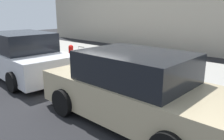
{
  "coord_description": "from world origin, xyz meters",
  "views": [
    {
      "loc": [
        -6.24,
        5.35,
        2.42
      ],
      "look_at": [
        -1.67,
        0.36,
        0.62
      ],
      "focal_mm": 36.23,
      "sensor_mm": 36.0,
      "label": 1
    }
  ],
  "objects_px": {
    "parked_car_white_1": "(23,56)",
    "bollard_post": "(58,52)",
    "suitcase_olive_2": "(148,72)",
    "suitcase_silver_5": "(108,67)",
    "parked_car_beige_0": "(135,89)",
    "suitcase_red_1": "(162,79)",
    "suitcase_black_3": "(133,70)",
    "suitcase_teal_4": "(121,67)",
    "suitcase_red_8": "(82,59)",
    "fire_hydrant": "(71,54)",
    "suitcase_navy_7": "(90,60)",
    "suitcase_navy_0": "(179,82)",
    "suitcase_maroon_6": "(100,62)"
  },
  "relations": [
    {
      "from": "suitcase_navy_0",
      "to": "suitcase_silver_5",
      "type": "relative_size",
      "value": 0.99
    },
    {
      "from": "suitcase_red_1",
      "to": "suitcase_olive_2",
      "type": "xyz_separation_m",
      "value": [
        0.55,
        -0.04,
        0.1
      ]
    },
    {
      "from": "suitcase_navy_7",
      "to": "parked_car_white_1",
      "type": "relative_size",
      "value": 0.17
    },
    {
      "from": "suitcase_red_1",
      "to": "suitcase_black_3",
      "type": "bearing_deg",
      "value": 0.13
    },
    {
      "from": "suitcase_olive_2",
      "to": "suitcase_silver_5",
      "type": "relative_size",
      "value": 1.12
    },
    {
      "from": "suitcase_red_1",
      "to": "suitcase_navy_7",
      "type": "height_order",
      "value": "suitcase_navy_7"
    },
    {
      "from": "suitcase_navy_7",
      "to": "suitcase_red_8",
      "type": "relative_size",
      "value": 0.9
    },
    {
      "from": "fire_hydrant",
      "to": "bollard_post",
      "type": "height_order",
      "value": "bollard_post"
    },
    {
      "from": "parked_car_white_1",
      "to": "bollard_post",
      "type": "bearing_deg",
      "value": -72.59
    },
    {
      "from": "suitcase_olive_2",
      "to": "suitcase_navy_0",
      "type": "bearing_deg",
      "value": -179.82
    },
    {
      "from": "fire_hydrant",
      "to": "parked_car_white_1",
      "type": "distance_m",
      "value": 2.1
    },
    {
      "from": "suitcase_navy_7",
      "to": "bollard_post",
      "type": "xyz_separation_m",
      "value": [
        1.97,
        0.14,
        0.11
      ]
    },
    {
      "from": "suitcase_red_1",
      "to": "suitcase_teal_4",
      "type": "xyz_separation_m",
      "value": [
        1.64,
        0.01,
        0.07
      ]
    },
    {
      "from": "suitcase_teal_4",
      "to": "suitcase_red_8",
      "type": "height_order",
      "value": "suitcase_teal_4"
    },
    {
      "from": "suitcase_black_3",
      "to": "parked_car_white_1",
      "type": "relative_size",
      "value": 0.16
    },
    {
      "from": "suitcase_navy_7",
      "to": "fire_hydrant",
      "type": "xyz_separation_m",
      "value": [
        1.22,
        -0.01,
        0.09
      ]
    },
    {
      "from": "suitcase_olive_2",
      "to": "suitcase_red_1",
      "type": "bearing_deg",
      "value": 176.1
    },
    {
      "from": "parked_car_beige_0",
      "to": "suitcase_teal_4",
      "type": "bearing_deg",
      "value": -44.14
    },
    {
      "from": "suitcase_black_3",
      "to": "suitcase_maroon_6",
      "type": "xyz_separation_m",
      "value": [
        1.63,
        -0.05,
        0.0
      ]
    },
    {
      "from": "parked_car_beige_0",
      "to": "parked_car_white_1",
      "type": "bearing_deg",
      "value": -0.0
    },
    {
      "from": "suitcase_black_3",
      "to": "suitcase_red_8",
      "type": "distance_m",
      "value": 2.63
    },
    {
      "from": "suitcase_navy_0",
      "to": "bollard_post",
      "type": "height_order",
      "value": "bollard_post"
    },
    {
      "from": "bollard_post",
      "to": "suitcase_teal_4",
      "type": "bearing_deg",
      "value": -177.38
    },
    {
      "from": "suitcase_silver_5",
      "to": "suitcase_red_8",
      "type": "xyz_separation_m",
      "value": [
        1.55,
        -0.05,
        0.03
      ]
    },
    {
      "from": "suitcase_olive_2",
      "to": "suitcase_navy_7",
      "type": "distance_m",
      "value": 2.69
    },
    {
      "from": "bollard_post",
      "to": "parked_car_white_1",
      "type": "xyz_separation_m",
      "value": [
        -0.61,
        1.93,
        0.17
      ]
    },
    {
      "from": "suitcase_red_1",
      "to": "parked_car_beige_0",
      "type": "height_order",
      "value": "parked_car_beige_0"
    },
    {
      "from": "suitcase_navy_7",
      "to": "parked_car_beige_0",
      "type": "relative_size",
      "value": 0.17
    },
    {
      "from": "bollard_post",
      "to": "parked_car_beige_0",
      "type": "distance_m",
      "value": 6.05
    },
    {
      "from": "suitcase_navy_0",
      "to": "suitcase_silver_5",
      "type": "bearing_deg",
      "value": 2.78
    },
    {
      "from": "suitcase_red_1",
      "to": "suitcase_black_3",
      "type": "height_order",
      "value": "suitcase_red_1"
    },
    {
      "from": "parked_car_white_1",
      "to": "suitcase_maroon_6",
      "type": "bearing_deg",
      "value": -130.99
    },
    {
      "from": "bollard_post",
      "to": "parked_car_white_1",
      "type": "distance_m",
      "value": 2.03
    },
    {
      "from": "suitcase_navy_0",
      "to": "suitcase_navy_7",
      "type": "xyz_separation_m",
      "value": [
        3.77,
        0.07,
        0.08
      ]
    },
    {
      "from": "suitcase_teal_4",
      "to": "parked_car_beige_0",
      "type": "distance_m",
      "value": 3.02
    },
    {
      "from": "suitcase_maroon_6",
      "to": "suitcase_red_8",
      "type": "relative_size",
      "value": 0.84
    },
    {
      "from": "suitcase_olive_2",
      "to": "suitcase_maroon_6",
      "type": "relative_size",
      "value": 1.33
    },
    {
      "from": "suitcase_black_3",
      "to": "parked_car_beige_0",
      "type": "relative_size",
      "value": 0.16
    },
    {
      "from": "suitcase_navy_0",
      "to": "fire_hydrant",
      "type": "relative_size",
      "value": 1.0
    },
    {
      "from": "suitcase_navy_0",
      "to": "suitcase_red_1",
      "type": "xyz_separation_m",
      "value": [
        0.53,
        0.04,
        -0.01
      ]
    },
    {
      "from": "fire_hydrant",
      "to": "parked_car_beige_0",
      "type": "relative_size",
      "value": 0.19
    },
    {
      "from": "suitcase_teal_4",
      "to": "suitcase_silver_5",
      "type": "distance_m",
      "value": 0.57
    },
    {
      "from": "suitcase_olive_2",
      "to": "bollard_post",
      "type": "height_order",
      "value": "suitcase_olive_2"
    },
    {
      "from": "suitcase_navy_7",
      "to": "bollard_post",
      "type": "bearing_deg",
      "value": 4.17
    },
    {
      "from": "suitcase_olive_2",
      "to": "fire_hydrant",
      "type": "distance_m",
      "value": 3.92
    },
    {
      "from": "suitcase_navy_0",
      "to": "bollard_post",
      "type": "relative_size",
      "value": 0.91
    },
    {
      "from": "suitcase_silver_5",
      "to": "suitcase_red_1",
      "type": "bearing_deg",
      "value": -177.62
    },
    {
      "from": "suitcase_teal_4",
      "to": "parked_car_beige_0",
      "type": "relative_size",
      "value": 0.21
    },
    {
      "from": "parked_car_beige_0",
      "to": "parked_car_white_1",
      "type": "xyz_separation_m",
      "value": [
        5.13,
        -0.0,
        0.03
      ]
    },
    {
      "from": "suitcase_black_3",
      "to": "suitcase_teal_4",
      "type": "xyz_separation_m",
      "value": [
        0.53,
        0.0,
        0.0
      ]
    }
  ]
}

